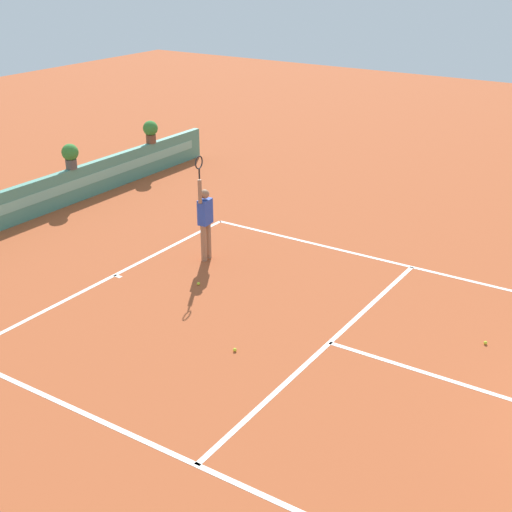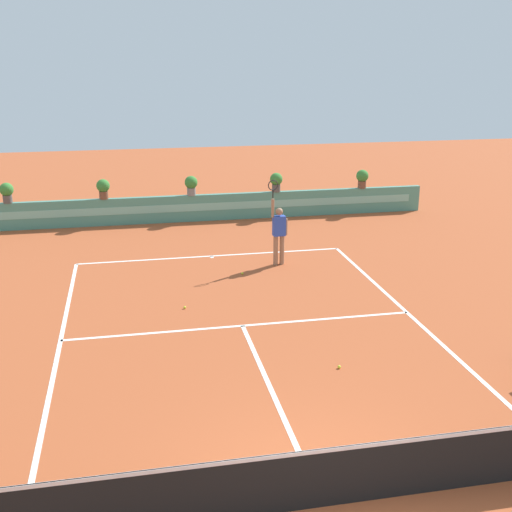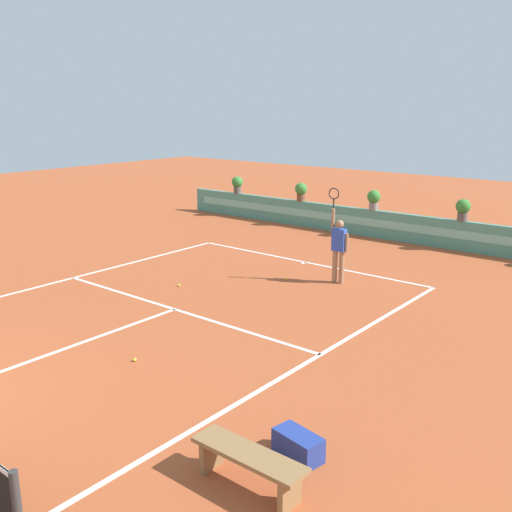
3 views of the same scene
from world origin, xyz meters
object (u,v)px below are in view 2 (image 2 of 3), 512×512
Objects in this scene: potted_plant_centre at (191,184)px; tennis_player at (279,231)px; tennis_ball_mid_court at (339,367)px; potted_plant_right at (276,181)px; potted_plant_left at (103,188)px; tennis_ball_by_sideline at (242,273)px; tennis_ball_near_baseline at (185,307)px; potted_plant_far_left at (7,191)px; potted_plant_far_right at (362,178)px.

tennis_player is at bearing -70.60° from potted_plant_centre.
potted_plant_centre is at bearing 97.65° from tennis_ball_mid_court.
potted_plant_right is 6.45m from potted_plant_left.
tennis_ball_by_sideline is 0.09× the size of potted_plant_right.
potted_plant_right is at bearing 63.36° from tennis_ball_near_baseline.
tennis_player is 6.85m from tennis_ball_mid_court.
tennis_ball_mid_court is at bearing -56.68° from potted_plant_far_left.
potted_plant_left is (-5.20, 5.70, 0.36)m from tennis_player.
tennis_ball_mid_court is 12.65m from potted_plant_centre.
tennis_ball_near_baseline is at bearing -116.64° from potted_plant_right.
tennis_ball_near_baseline is at bearing -57.96° from potted_plant_far_left.
tennis_player reaches higher than tennis_ball_near_baseline.
tennis_ball_mid_court is 14.98m from potted_plant_far_left.
tennis_ball_mid_court is at bearing -82.35° from potted_plant_centre.
tennis_ball_near_baseline is 8.85m from potted_plant_centre.
tennis_player reaches higher than potted_plant_far_right.
potted_plant_centre is 1.00× the size of potted_plant_left.
potted_plant_left is (-3.20, 0.00, 0.00)m from potted_plant_centre.
tennis_ball_by_sideline is 0.09× the size of potted_plant_far_right.
potted_plant_centre is (-2.01, 5.70, 0.36)m from tennis_player.
tennis_player is 3.57× the size of potted_plant_far_right.
potted_plant_far_left reaches higher than tennis_ball_mid_court.
tennis_player is 3.57× the size of potted_plant_right.
tennis_player is at bearing -129.54° from potted_plant_far_right.
tennis_ball_by_sideline is 7.01m from potted_plant_right.
tennis_ball_mid_court is 0.09× the size of potted_plant_right.
potted_plant_left is (-3.97, 6.40, 1.38)m from tennis_ball_by_sideline.
tennis_player reaches higher than tennis_ball_mid_court.
potted_plant_centre reaches higher than tennis_ball_mid_court.
potted_plant_far_right is 1.00× the size of potted_plant_left.
tennis_player is 38.01× the size of tennis_ball_near_baseline.
potted_plant_left is at bearing 0.00° from potted_plant_far_left.
potted_plant_right is 1.00× the size of potted_plant_far_right.
tennis_ball_mid_court is at bearing -68.66° from potted_plant_left.
potted_plant_right is at bearing 0.00° from potted_plant_far_left.
tennis_ball_mid_court is at bearing -53.89° from tennis_ball_near_baseline.
potted_plant_far_left is at bearing 180.00° from potted_plant_centre.
potted_plant_centre is 3.25m from potted_plant_right.
potted_plant_left is at bearing 180.00° from potted_plant_right.
potted_plant_far_right is (4.71, 5.70, 0.36)m from tennis_player.
tennis_player is at bearing -47.60° from potted_plant_left.
potted_plant_right is at bearing 180.00° from potted_plant_far_right.
potted_plant_right reaches higher than tennis_ball_mid_court.
potted_plant_centre is 3.20m from potted_plant_left.
tennis_ball_mid_court is (2.77, -3.80, 0.00)m from tennis_ball_near_baseline.
potted_plant_far_left is 9.77m from potted_plant_right.
potted_plant_centre is 1.00× the size of potted_plant_far_left.
tennis_ball_mid_court is 1.00× the size of tennis_ball_by_sideline.
potted_plant_far_right is at bearing 50.46° from tennis_player.
potted_plant_far_right reaches higher than tennis_ball_near_baseline.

